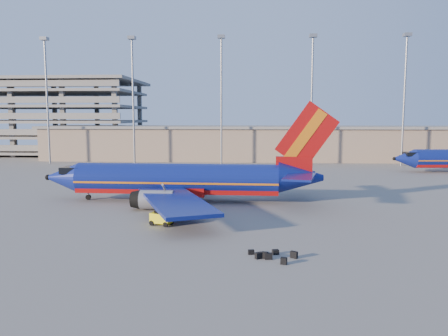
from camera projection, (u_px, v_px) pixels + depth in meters
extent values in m
plane|color=slate|center=(238.00, 206.00, 53.27)|extent=(220.00, 220.00, 0.00)
cube|color=gray|center=(284.00, 144.00, 109.70)|extent=(120.00, 15.00, 8.00)
cube|color=slate|center=(284.00, 127.00, 109.21)|extent=(122.00, 16.00, 0.60)
cube|color=slate|center=(37.00, 150.00, 130.17)|extent=(60.00, 30.00, 0.70)
cube|color=slate|center=(37.00, 136.00, 129.68)|extent=(60.00, 30.00, 0.70)
cube|color=slate|center=(36.00, 121.00, 129.19)|extent=(60.00, 30.00, 0.70)
cube|color=slate|center=(35.00, 107.00, 128.69)|extent=(60.00, 30.00, 0.70)
cube|color=slate|center=(34.00, 93.00, 128.20)|extent=(60.00, 30.00, 0.70)
cube|color=slate|center=(34.00, 82.00, 127.83)|extent=(62.00, 32.00, 0.80)
cube|color=slate|center=(55.00, 118.00, 141.94)|extent=(1.20, 1.20, 21.00)
cylinder|color=gray|center=(47.00, 103.00, 99.88)|extent=(0.44, 0.44, 28.00)
cube|color=gray|center=(44.00, 39.00, 98.21)|extent=(1.60, 1.60, 0.70)
cylinder|color=gray|center=(133.00, 103.00, 98.70)|extent=(0.44, 0.44, 28.00)
cube|color=gray|center=(132.00, 38.00, 97.03)|extent=(1.60, 1.60, 0.70)
cylinder|color=gray|center=(221.00, 102.00, 97.52)|extent=(0.44, 0.44, 28.00)
cube|color=gray|center=(221.00, 37.00, 95.84)|extent=(1.60, 1.60, 0.70)
cylinder|color=gray|center=(312.00, 102.00, 96.34)|extent=(0.44, 0.44, 28.00)
cube|color=gray|center=(313.00, 36.00, 94.66)|extent=(1.60, 1.60, 0.70)
cylinder|color=gray|center=(404.00, 102.00, 95.16)|extent=(0.44, 0.44, 28.00)
cube|color=gray|center=(407.00, 35.00, 93.48)|extent=(1.60, 1.60, 0.70)
cylinder|color=navy|center=(177.00, 179.00, 55.91)|extent=(25.89, 4.63, 3.98)
cube|color=#9E0D0C|center=(177.00, 187.00, 56.03)|extent=(25.88, 3.88, 1.40)
cube|color=orange|center=(177.00, 181.00, 55.94)|extent=(25.90, 4.68, 0.24)
cone|color=navy|center=(63.00, 178.00, 57.19)|extent=(4.62, 4.09, 3.98)
cube|color=black|center=(73.00, 170.00, 56.95)|extent=(2.65, 2.86, 0.86)
cone|color=navy|center=(301.00, 177.00, 54.54)|extent=(5.69, 4.12, 3.98)
cube|color=#9E0D0C|center=(294.00, 166.00, 54.44)|extent=(4.53, 0.71, 2.37)
cube|color=#9E0D0C|center=(307.00, 136.00, 53.88)|extent=(7.90, 0.54, 8.58)
cube|color=orange|center=(305.00, 136.00, 53.89)|extent=(5.26, 0.58, 6.73)
cube|color=navy|center=(295.00, 169.00, 58.13)|extent=(4.43, 7.35, 0.24)
cube|color=navy|center=(300.00, 177.00, 50.89)|extent=(4.74, 7.44, 0.24)
cube|color=navy|center=(200.00, 177.00, 65.25)|extent=(12.02, 17.36, 0.38)
cube|color=navy|center=(175.00, 201.00, 46.53)|extent=(11.35, 17.45, 0.38)
cube|color=#9E0D0C|center=(181.00, 190.00, 56.03)|extent=(6.56, 4.36, 1.08)
cylinder|color=gray|center=(176.00, 185.00, 61.75)|extent=(3.93, 2.36, 2.26)
cylinder|color=gray|center=(157.00, 200.00, 50.68)|extent=(3.93, 2.36, 2.26)
cylinder|color=gray|center=(88.00, 195.00, 57.18)|extent=(0.26, 0.26, 1.18)
cylinder|color=black|center=(88.00, 197.00, 57.21)|extent=(0.69, 0.29, 0.69)
cylinder|color=black|center=(193.00, 194.00, 58.83)|extent=(0.92, 0.61, 0.90)
cylinder|color=black|center=(186.00, 202.00, 53.30)|extent=(0.92, 0.61, 0.90)
cone|color=navy|center=(404.00, 159.00, 85.19)|extent=(4.43, 3.97, 3.67)
cube|color=black|center=(411.00, 154.00, 85.10)|extent=(2.57, 2.75, 0.79)
cube|color=#FEF416|center=(161.00, 218.00, 43.80)|extent=(2.37, 1.83, 1.00)
cube|color=black|center=(161.00, 212.00, 43.73)|extent=(1.31, 1.37, 0.35)
cylinder|color=black|center=(158.00, 221.00, 44.67)|extent=(0.55, 0.34, 0.52)
cylinder|color=black|center=(152.00, 223.00, 43.67)|extent=(0.55, 0.34, 0.52)
cylinder|color=black|center=(171.00, 222.00, 44.05)|extent=(0.55, 0.34, 0.52)
cylinder|color=black|center=(165.00, 225.00, 43.05)|extent=(0.55, 0.34, 0.52)
cube|color=black|center=(269.00, 256.00, 33.38)|extent=(0.59, 0.42, 0.46)
cube|color=black|center=(284.00, 261.00, 32.22)|extent=(0.54, 0.47, 0.50)
cube|color=black|center=(294.00, 255.00, 33.62)|extent=(0.62, 0.54, 0.54)
cube|color=black|center=(259.00, 256.00, 33.50)|extent=(0.66, 0.58, 0.48)
cube|color=black|center=(265.00, 255.00, 33.52)|extent=(0.53, 0.43, 0.52)
cube|color=black|center=(275.00, 252.00, 34.55)|extent=(0.59, 0.50, 0.37)
cube|color=black|center=(251.00, 252.00, 34.52)|extent=(0.53, 0.37, 0.37)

